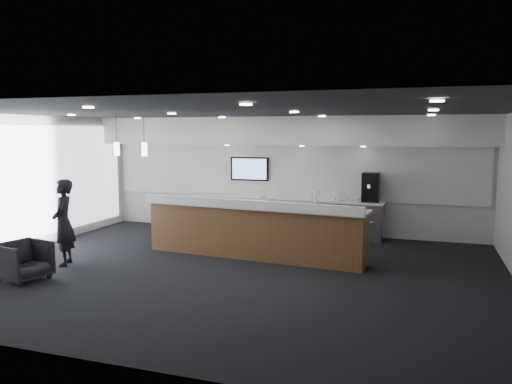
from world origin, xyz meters
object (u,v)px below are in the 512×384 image
(coffee_machine, at_px, (371,187))
(service_counter, at_px, (254,230))
(lounge_guest, at_px, (63,222))
(armchair, at_px, (24,261))

(coffee_machine, bearing_deg, service_counter, -130.51)
(service_counter, bearing_deg, lounge_guest, -146.62)
(service_counter, distance_m, armchair, 4.40)
(service_counter, xyz_separation_m, armchair, (-3.32, -2.88, -0.23))
(service_counter, relative_size, armchair, 6.30)
(lounge_guest, bearing_deg, service_counter, 92.80)
(service_counter, relative_size, coffee_machine, 6.86)
(lounge_guest, bearing_deg, coffee_machine, 102.49)
(coffee_machine, height_order, armchair, coffee_machine)
(service_counter, bearing_deg, coffee_machine, 54.28)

